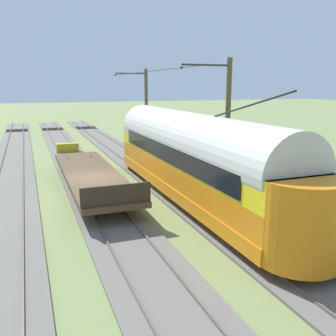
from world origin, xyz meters
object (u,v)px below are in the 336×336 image
at_px(catenary_pole_mid_near, 226,123).
at_px(track_end_bumper, 67,148).
at_px(flatcar_adjacent, 91,175).
at_px(catenary_pole_foreground, 145,108).
at_px(vintage_streetcar, 190,155).

relative_size(catenary_pole_mid_near, track_end_bumper, 3.86).
bearing_deg(flatcar_adjacent, catenary_pole_mid_near, 160.71).
height_order(catenary_pole_foreground, catenary_pole_mid_near, same).
distance_m(flatcar_adjacent, track_end_bumper, 12.16).
bearing_deg(vintage_streetcar, track_end_bumper, -74.97).
height_order(catenary_pole_mid_near, track_end_bumper, catenary_pole_mid_near).
height_order(flatcar_adjacent, track_end_bumper, flatcar_adjacent).
relative_size(catenary_pole_foreground, track_end_bumper, 3.86).
xyz_separation_m(catenary_pole_mid_near, track_end_bumper, (6.81, -14.53, -3.24)).
bearing_deg(vintage_streetcar, catenary_pole_mid_near, -155.50).
bearing_deg(catenary_pole_foreground, flatcar_adjacent, 59.96).
height_order(flatcar_adjacent, catenary_pole_foreground, catenary_pole_foreground).
relative_size(vintage_streetcar, catenary_pole_mid_near, 2.61).
distance_m(vintage_streetcar, catenary_pole_foreground, 15.61).
bearing_deg(flatcar_adjacent, catenary_pole_foreground, -120.04).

